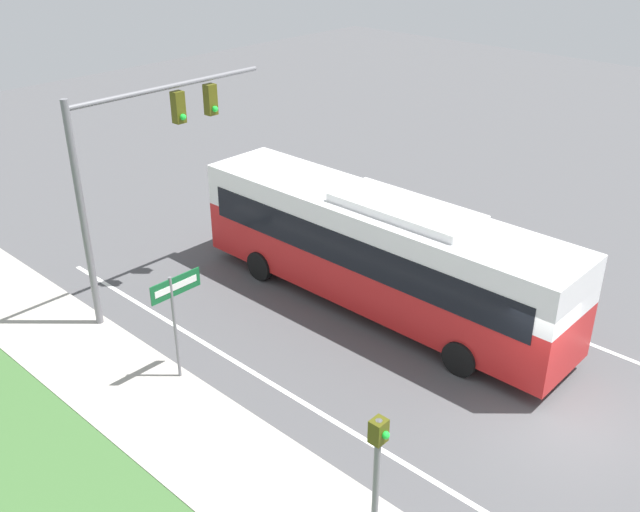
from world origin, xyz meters
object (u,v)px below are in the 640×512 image
Objects in this scene: bus at (377,247)px; street_sign at (176,306)px; signal_gantry at (139,153)px; pedestrian_signal at (377,470)px.

street_sign is at bearing 167.73° from bus.
signal_gantry is at bearing 130.32° from bus.
bus is 7.18m from signal_gantry.
signal_gantry reaches higher than pedestrian_signal.
signal_gantry is (-4.30, 5.07, 2.73)m from bus.
signal_gantry is 4.89m from street_sign.
bus is at bearing -49.68° from signal_gantry.
street_sign is (-1.85, -3.73, -2.56)m from signal_gantry.
bus is 3.63× the size of pedestrian_signal.
bus reaches higher than street_sign.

